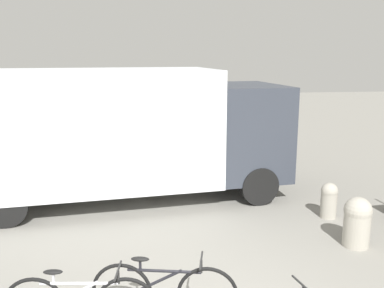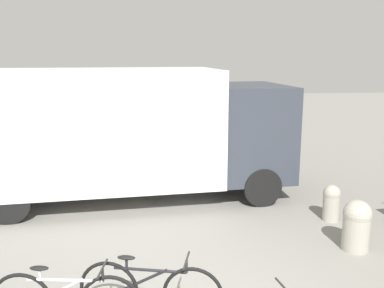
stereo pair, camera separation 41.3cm
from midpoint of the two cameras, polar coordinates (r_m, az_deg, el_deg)
name	(u,v)px [view 1 (the left image)]	position (r m, az deg, el deg)	size (l,w,h in m)	color
delivery_truck	(118,129)	(9.43, -11.08, 1.92)	(7.41, 3.07, 2.87)	silver
bollard_near_bench	(357,220)	(7.70, 19.73, -9.58)	(0.46, 0.46, 0.86)	#9E998C
bollard_far_bench	(329,199)	(8.85, 16.53, -7.06)	(0.33, 0.33, 0.71)	#9E998C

